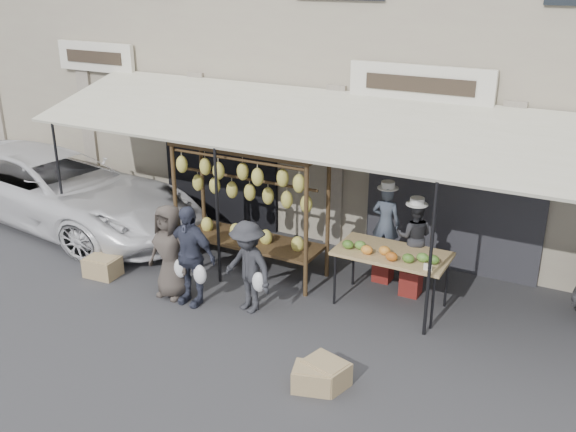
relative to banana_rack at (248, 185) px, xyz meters
name	(u,v)px	position (x,y,z in m)	size (l,w,h in m)	color
ground_plane	(233,328)	(0.77, -1.73, -1.56)	(90.00, 90.00, 0.00)	#2D2D30
shophouse	(397,32)	(0.77, 4.77, 2.08)	(24.00, 6.15, 7.30)	#9F987E
awning	(306,123)	(0.78, 0.55, 1.01)	(10.00, 2.35, 2.92)	beige
banana_rack	(248,185)	(0.00, 0.00, 0.00)	(2.60, 0.90, 2.24)	black
produce_table	(391,255)	(2.54, -0.05, -0.69)	(1.70, 0.90, 1.04)	tan
vendor_left	(386,223)	(2.14, 0.75, -0.53)	(0.46, 0.30, 1.25)	#424C5B
vendor_right	(414,237)	(2.71, 0.50, -0.56)	(0.55, 0.43, 1.14)	#2C2C30
customer_left	(170,252)	(-0.62, -1.34, -0.80)	(0.75, 0.49, 1.53)	#433B35
customer_mid	(189,255)	(-0.23, -1.38, -0.76)	(0.94, 0.39, 1.60)	#35384B
customer_right	(248,267)	(0.69, -1.16, -0.84)	(0.94, 0.54, 1.45)	#2C2D31
stool_left	(383,269)	(2.14, 0.75, -1.36)	(0.29, 0.29, 0.41)	maroon
stool_right	(411,282)	(2.71, 0.50, -1.35)	(0.31, 0.31, 0.43)	maroon
crate_near_a	(313,378)	(2.43, -2.47, -1.41)	(0.50, 0.38, 0.30)	tan
crate_near_b	(326,373)	(2.53, -2.31, -1.40)	(0.53, 0.41, 0.32)	tan
crate_far	(103,267)	(-2.10, -1.35, -1.40)	(0.55, 0.42, 0.33)	tan
van	(51,170)	(-4.85, 0.22, -0.52)	(2.31, 5.01, 2.09)	white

